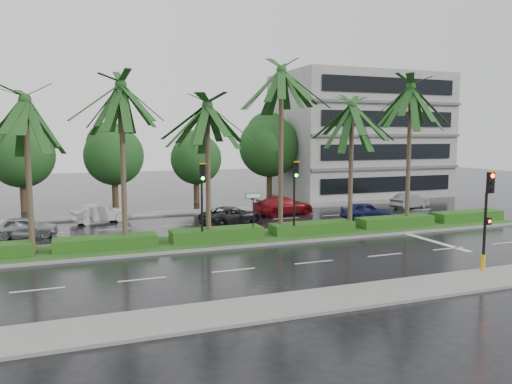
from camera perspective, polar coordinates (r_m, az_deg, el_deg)
name	(u,v)px	position (r m, az deg, el deg)	size (l,w,h in m)	color
ground	(273,241)	(28.37, 1.94, -5.66)	(120.00, 120.00, 0.00)	black
near_sidewalk	(378,293)	(19.67, 13.78, -11.15)	(40.00, 2.40, 0.12)	slate
far_sidewalk	(214,211)	(39.52, -4.84, -2.16)	(40.00, 2.00, 0.12)	slate
median	(266,237)	(29.26, 1.17, -5.13)	(36.00, 4.00, 0.15)	gray
hedge	(266,230)	(29.19, 1.17, -4.42)	(35.20, 1.40, 0.60)	#1F4213
lane_markings	(324,239)	(29.29, 7.77, -5.32)	(34.00, 13.06, 0.01)	silver
palm_row	(246,104)	(28.30, -1.18, 10.06)	(26.30, 4.20, 10.34)	#4A382A
signal_near	(487,217)	(23.56, 24.90, -2.56)	(0.34, 0.45, 4.36)	black
signal_median_left	(202,191)	(26.90, -6.17, 0.11)	(0.34, 0.42, 4.36)	black
signal_median_right	(295,187)	(28.78, 4.48, 0.54)	(0.34, 0.42, 4.36)	black
street_sign	(253,204)	(28.08, -0.31, -1.39)	(0.95, 0.09, 2.60)	black
bg_trees	(207,149)	(44.76, -5.61, 4.94)	(33.17, 5.66, 8.18)	#322916
building	(359,135)	(51.67, 11.69, 6.36)	(16.00, 10.00, 12.00)	gray
car_silver	(25,227)	(32.25, -24.93, -3.67)	(3.66, 1.47, 1.25)	#999DA0
car_white	(100,213)	(35.94, -17.35, -2.35)	(3.88, 1.35, 1.28)	#B8B8B8
car_darkgrey	(232,215)	(33.60, -2.81, -2.69)	(4.47, 2.06, 1.24)	black
car_red	(284,206)	(37.77, 3.18, -1.57)	(4.79, 1.95, 1.39)	maroon
car_blue	(367,211)	(36.13, 12.58, -2.18)	(3.72, 1.50, 1.27)	navy
car_grey	(410,201)	(43.11, 17.18, -0.97)	(3.70, 1.29, 1.22)	slate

